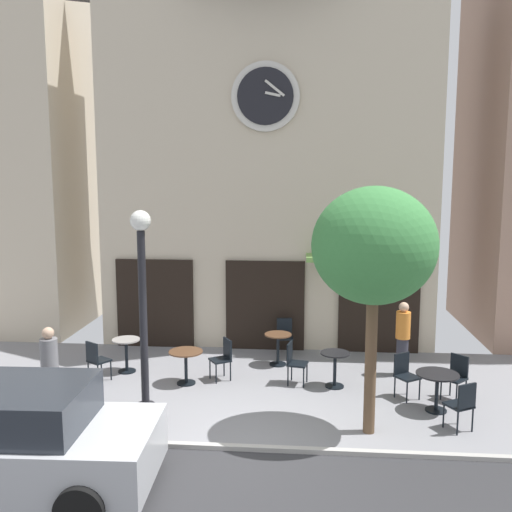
# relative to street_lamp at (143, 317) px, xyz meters

# --- Properties ---
(ground_plane) EXTENTS (27.28, 11.80, 0.13)m
(ground_plane) POSITION_rel_street_lamp_xyz_m (1.75, -1.32, -1.98)
(ground_plane) COLOR gray
(clock_building) EXTENTS (8.60, 3.85, 11.20)m
(clock_building) POSITION_rel_street_lamp_xyz_m (1.84, 5.84, 3.83)
(clock_building) COLOR beige
(clock_building) RESTS_ON ground_plane
(street_lamp) EXTENTS (0.36, 0.36, 3.85)m
(street_lamp) POSITION_rel_street_lamp_xyz_m (0.00, 0.00, 0.00)
(street_lamp) COLOR black
(street_lamp) RESTS_ON ground_plane
(street_tree) EXTENTS (2.09, 1.88, 4.28)m
(street_tree) POSITION_rel_street_lamp_xyz_m (3.98, -0.04, 1.30)
(street_tree) COLOR brown
(street_tree) RESTS_ON ground_plane
(cafe_table_center_left) EXTENTS (0.63, 0.63, 0.77)m
(cafe_table_center_left) POSITION_rel_street_lamp_xyz_m (-1.18, 2.57, -1.45)
(cafe_table_center_left) COLOR black
(cafe_table_center_left) RESTS_ON ground_plane
(cafe_table_near_curb) EXTENTS (0.73, 0.73, 0.72)m
(cafe_table_near_curb) POSITION_rel_street_lamp_xyz_m (0.32, 1.96, -1.44)
(cafe_table_near_curb) COLOR black
(cafe_table_near_curb) RESTS_ON ground_plane
(cafe_table_center) EXTENTS (0.64, 0.64, 0.75)m
(cafe_table_center) POSITION_rel_street_lamp_xyz_m (2.23, 3.34, -1.45)
(cafe_table_center) COLOR black
(cafe_table_center) RESTS_ON ground_plane
(cafe_table_leftmost) EXTENTS (0.62, 0.62, 0.75)m
(cafe_table_leftmost) POSITION_rel_street_lamp_xyz_m (3.50, 2.05, -1.46)
(cafe_table_leftmost) COLOR black
(cafe_table_leftmost) RESTS_ON ground_plane
(cafe_table_center_right) EXTENTS (0.80, 0.80, 0.75)m
(cafe_table_center_right) POSITION_rel_street_lamp_xyz_m (5.36, 0.97, -1.40)
(cafe_table_center_right) COLOR black
(cafe_table_center_right) RESTS_ON ground_plane
(cafe_chair_corner) EXTENTS (0.55, 0.55, 0.90)m
(cafe_chair_corner) POSITION_rel_street_lamp_xyz_m (-1.64, 1.91, -1.43)
(cafe_chair_corner) COLOR black
(cafe_chair_corner) RESTS_ON ground_plane
(cafe_chair_by_entrance) EXTENTS (0.54, 0.54, 0.90)m
(cafe_chair_by_entrance) POSITION_rel_street_lamp_xyz_m (5.59, 0.12, -1.43)
(cafe_chair_by_entrance) COLOR black
(cafe_chair_by_entrance) RESTS_ON ground_plane
(cafe_chair_near_tree) EXTENTS (0.56, 0.56, 0.90)m
(cafe_chair_near_tree) POSITION_rel_street_lamp_xyz_m (4.86, 1.60, -1.43)
(cafe_chair_near_tree) COLOR black
(cafe_chair_near_tree) RESTS_ON ground_plane
(cafe_chair_outer) EXTENTS (0.55, 0.55, 0.90)m
(cafe_chair_outer) POSITION_rel_street_lamp_xyz_m (1.09, 2.30, -1.43)
(cafe_chair_outer) COLOR black
(cafe_chair_outer) RESTS_ON ground_plane
(cafe_chair_under_awning) EXTENTS (0.57, 0.57, 0.90)m
(cafe_chair_under_awning) POSITION_rel_street_lamp_xyz_m (5.87, 1.58, -1.43)
(cafe_chair_under_awning) COLOR black
(cafe_chair_under_awning) RESTS_ON ground_plane
(cafe_chair_facing_street) EXTENTS (0.44, 0.44, 0.90)m
(cafe_chair_facing_street) POSITION_rel_street_lamp_xyz_m (2.36, 4.17, -1.43)
(cafe_chair_facing_street) COLOR black
(cafe_chair_facing_street) RESTS_ON ground_plane
(cafe_chair_curbside) EXTENTS (0.47, 0.47, 0.90)m
(cafe_chair_curbside) POSITION_rel_street_lamp_xyz_m (2.63, 2.16, -1.43)
(cafe_chair_curbside) COLOR black
(cafe_chair_curbside) RESTS_ON ground_plane
(pedestrian_orange) EXTENTS (0.45, 0.45, 1.67)m
(pedestrian_orange) POSITION_rel_street_lamp_xyz_m (5.03, 2.90, -1.10)
(pedestrian_orange) COLOR #2D2D38
(pedestrian_orange) RESTS_ON ground_plane
(pedestrian_grey) EXTENTS (0.41, 0.41, 1.67)m
(pedestrian_grey) POSITION_rel_street_lamp_xyz_m (-1.88, 0.24, -1.10)
(pedestrian_grey) COLOR #2D2D38
(pedestrian_grey) RESTS_ON ground_plane
(parked_car_silver) EXTENTS (4.36, 2.14, 1.55)m
(parked_car_silver) POSITION_rel_street_lamp_xyz_m (-1.38, -2.34, -1.20)
(parked_car_silver) COLOR #B7BABF
(parked_car_silver) RESTS_ON ground_plane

